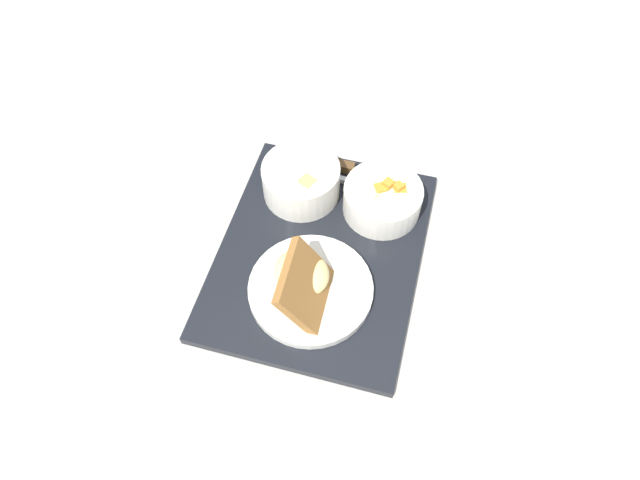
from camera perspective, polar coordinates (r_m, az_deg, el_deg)
The scene contains 7 objects.
ground_plane at distance 0.88m, azimuth 0.00°, elevation -1.61°, with size 4.00×4.00×0.00m, color #ADA89E.
serving_tray at distance 0.87m, azimuth 0.00°, elevation -1.35°, with size 0.40×0.33×0.01m.
bowl_salad at distance 0.89m, azimuth 6.29°, elevation 4.22°, with size 0.12×0.12×0.06m.
bowl_soup at distance 0.91m, azimuth -1.90°, elevation 6.16°, with size 0.12×0.12×0.06m.
plate_main at distance 0.81m, azimuth -1.43°, elevation -4.42°, with size 0.18×0.18×0.09m.
knife at distance 0.96m, azimuth 2.14°, elevation 7.33°, with size 0.03×0.20×0.02m.
spoon at distance 0.94m, azimuth 3.32°, elevation 5.82°, with size 0.04×0.14×0.01m.
Camera 1 is at (0.46, 0.09, 0.75)m, focal length 32.00 mm.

